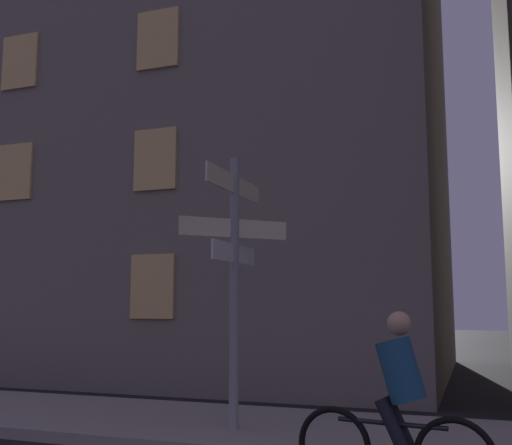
% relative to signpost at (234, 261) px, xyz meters
% --- Properties ---
extents(sidewalk_kerb, '(40.00, 2.62, 0.14)m').
position_rel_signpost_xyz_m(sidewalk_kerb, '(0.97, 0.42, -2.16)').
color(sidewalk_kerb, gray).
rests_on(sidewalk_kerb, ground_plane).
extents(signpost, '(1.08, 1.78, 3.43)m').
position_rel_signpost_xyz_m(signpost, '(0.00, 0.00, 0.00)').
color(signpost, gray).
rests_on(signpost, sidewalk_kerb).
extents(cyclist, '(1.81, 0.38, 1.61)m').
position_rel_signpost_xyz_m(cyclist, '(2.19, -1.52, -1.48)').
color(cyclist, black).
rests_on(cyclist, ground_plane).
extents(building_left_block, '(13.46, 8.98, 12.73)m').
position_rel_signpost_xyz_m(building_left_block, '(-4.49, 7.36, 4.14)').
color(building_left_block, slate).
rests_on(building_left_block, ground_plane).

